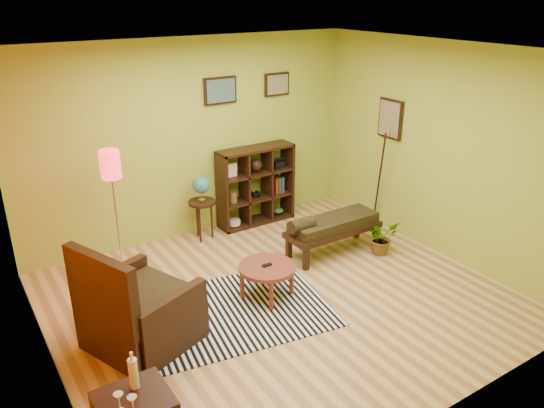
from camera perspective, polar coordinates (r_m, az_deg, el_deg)
ground at (r=6.33m, az=0.99°, el=-10.08°), size 5.00×5.00×0.00m
room_shell at (r=5.54m, az=0.23°, el=5.64°), size 5.04×4.54×2.82m
zebra_rug at (r=6.11m, az=-4.04°, el=-11.36°), size 2.29×1.84×0.01m
coffee_table at (r=6.18m, az=-0.55°, el=-7.11°), size 0.66×0.66×0.43m
armchair at (r=5.58m, az=-14.30°, el=-11.41°), size 1.23×1.22×1.17m
floor_lamp at (r=6.47m, az=-16.88°, el=2.87°), size 0.25×0.25×1.66m
globe_table at (r=7.50m, az=-7.60°, el=1.27°), size 0.39×0.39×0.95m
cube_shelf at (r=8.05m, az=-1.65°, el=2.01°), size 1.20×0.35×1.20m
bench at (r=7.19m, az=6.41°, el=-2.36°), size 1.39×0.49×0.63m
potted_plant at (r=7.39m, az=11.66°, el=-3.87°), size 0.44×0.49×0.37m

